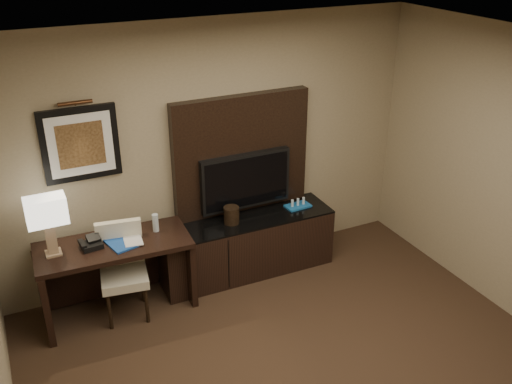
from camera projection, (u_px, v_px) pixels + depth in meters
ceiling at (367, 77)px, 3.26m from camera, size 4.50×5.00×0.01m
wall_back at (212, 151)px, 5.88m from camera, size 4.50×0.01×2.70m
desk at (117, 277)px, 5.51m from camera, size 1.46×0.69×0.77m
credenza at (246, 245)px, 6.17m from camera, size 1.90×0.55×0.65m
tv_wall_panel at (241, 155)px, 5.98m from camera, size 1.50×0.12×1.30m
tv at (246, 181)px, 6.01m from camera, size 1.00×0.08×0.60m
artwork at (80, 144)px, 5.22m from camera, size 0.70×0.04×0.70m
picture_light at (75, 103)px, 5.02m from camera, size 0.04×0.04×0.30m
desk_chair at (124, 276)px, 5.41m from camera, size 0.50×0.56×0.90m
table_lamp at (49, 227)px, 5.06m from camera, size 0.38×0.28×0.56m
desk_phone at (91, 243)px, 5.26m from camera, size 0.20×0.18×0.09m
blue_folder at (121, 243)px, 5.33m from camera, size 0.29×0.34×0.02m
book at (123, 233)px, 5.29m from camera, size 0.17×0.04×0.23m
water_bottle at (155, 223)px, 5.52m from camera, size 0.06×0.06×0.18m
ice_bucket at (231, 215)px, 5.90m from camera, size 0.17×0.17×0.18m
minibar_tray at (298, 203)px, 6.25m from camera, size 0.28×0.18×0.10m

